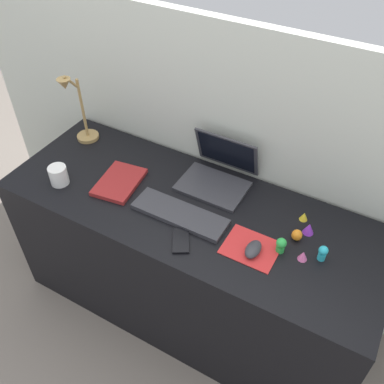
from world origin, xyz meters
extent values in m
plane|color=slate|center=(0.00, 0.00, 0.00)|extent=(6.00, 6.00, 0.00)
cube|color=beige|center=(0.00, 0.35, 0.71)|extent=(2.88, 0.05, 1.42)
cube|color=black|center=(0.00, 0.00, 0.37)|extent=(1.68, 0.62, 0.74)
cube|color=#333338|center=(0.03, 0.16, 0.75)|extent=(0.30, 0.21, 0.01)
cube|color=#333338|center=(0.03, 0.29, 0.85)|extent=(0.30, 0.07, 0.19)
cube|color=black|center=(0.03, 0.28, 0.85)|extent=(0.27, 0.05, 0.17)
cube|color=#333338|center=(-0.01, -0.07, 0.75)|extent=(0.41, 0.13, 0.02)
cube|color=red|center=(0.32, -0.08, 0.74)|extent=(0.21, 0.17, 0.00)
ellipsoid|color=#333338|center=(0.34, -0.10, 0.76)|extent=(0.06, 0.10, 0.03)
cube|color=black|center=(0.07, -0.19, 0.74)|extent=(0.12, 0.14, 0.01)
cylinder|color=#A5844C|center=(-0.70, 0.18, 0.75)|extent=(0.11, 0.11, 0.02)
cylinder|color=#A5844C|center=(-0.70, 0.18, 0.91)|extent=(0.01, 0.01, 0.31)
cylinder|color=#A5844C|center=(-0.70, 0.14, 1.08)|extent=(0.01, 0.07, 0.09)
cone|color=#A5844C|center=(-0.70, 0.10, 1.08)|extent=(0.06, 0.06, 0.05)
cube|color=maroon|center=(-0.35, -0.03, 0.75)|extent=(0.20, 0.26, 0.02)
cylinder|color=white|center=(-0.59, -0.15, 0.78)|extent=(0.08, 0.08, 0.09)
cylinder|color=#28B7CC|center=(0.57, 0.00, 0.76)|extent=(0.03, 0.03, 0.03)
sphere|color=#28B7CC|center=(0.57, 0.00, 0.79)|extent=(0.04, 0.04, 0.04)
cone|color=purple|center=(0.49, 0.10, 0.76)|extent=(0.04, 0.04, 0.05)
ellipsoid|color=orange|center=(0.46, 0.05, 0.76)|extent=(0.04, 0.04, 0.05)
cone|color=yellow|center=(0.45, 0.17, 0.76)|extent=(0.03, 0.03, 0.04)
cylinder|color=green|center=(0.42, -0.04, 0.75)|extent=(0.03, 0.03, 0.03)
sphere|color=green|center=(0.42, -0.04, 0.79)|extent=(0.04, 0.04, 0.04)
cone|color=pink|center=(0.51, -0.04, 0.76)|extent=(0.04, 0.04, 0.04)
camera|label=1|loc=(0.65, -1.13, 2.03)|focal=40.04mm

